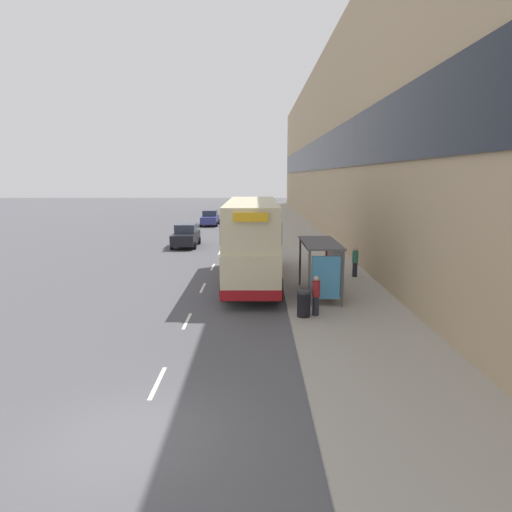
% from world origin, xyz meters
% --- Properties ---
extents(ground_plane, '(220.00, 220.00, 0.00)m').
position_xyz_m(ground_plane, '(0.00, 0.00, 0.00)').
color(ground_plane, '#515156').
extents(pavement, '(5.00, 93.00, 0.14)m').
position_xyz_m(pavement, '(6.50, 38.50, 0.07)').
color(pavement, '#A39E93').
rests_on(pavement, ground_plane).
extents(terrace_facade, '(3.10, 93.00, 17.22)m').
position_xyz_m(terrace_facade, '(10.49, 38.50, 8.61)').
color(terrace_facade, tan).
rests_on(terrace_facade, ground_plane).
extents(lane_mark_0, '(0.12, 2.00, 0.01)m').
position_xyz_m(lane_mark_0, '(0.00, 2.62, 0.01)').
color(lane_mark_0, silver).
rests_on(lane_mark_0, ground_plane).
extents(lane_mark_1, '(0.12, 2.00, 0.01)m').
position_xyz_m(lane_mark_1, '(0.00, 7.98, 0.01)').
color(lane_mark_1, silver).
rests_on(lane_mark_1, ground_plane).
extents(lane_mark_2, '(0.12, 2.00, 0.01)m').
position_xyz_m(lane_mark_2, '(0.00, 13.35, 0.01)').
color(lane_mark_2, silver).
rests_on(lane_mark_2, ground_plane).
extents(lane_mark_3, '(0.12, 2.00, 0.01)m').
position_xyz_m(lane_mark_3, '(0.00, 18.71, 0.01)').
color(lane_mark_3, silver).
rests_on(lane_mark_3, ground_plane).
extents(lane_mark_4, '(0.12, 2.00, 0.01)m').
position_xyz_m(lane_mark_4, '(0.00, 24.08, 0.01)').
color(lane_mark_4, silver).
rests_on(lane_mark_4, ground_plane).
extents(lane_mark_5, '(0.12, 2.00, 0.01)m').
position_xyz_m(lane_mark_5, '(0.00, 29.44, 0.01)').
color(lane_mark_5, silver).
rests_on(lane_mark_5, ground_plane).
extents(lane_mark_6, '(0.12, 2.00, 0.01)m').
position_xyz_m(lane_mark_6, '(0.00, 34.81, 0.01)').
color(lane_mark_6, silver).
rests_on(lane_mark_6, ground_plane).
extents(bus_shelter, '(1.60, 4.20, 2.48)m').
position_xyz_m(bus_shelter, '(5.77, 11.13, 1.88)').
color(bus_shelter, '#4C4C51').
rests_on(bus_shelter, ground_plane).
extents(double_decker_bus_near, '(2.85, 10.73, 4.30)m').
position_xyz_m(double_decker_bus_near, '(2.47, 14.44, 2.28)').
color(double_decker_bus_near, beige).
rests_on(double_decker_bus_near, ground_plane).
extents(car_0, '(1.95, 4.52, 1.73)m').
position_xyz_m(car_0, '(-2.58, 43.01, 0.86)').
color(car_0, navy).
rests_on(car_0, ground_plane).
extents(car_1, '(1.97, 4.52, 1.81)m').
position_xyz_m(car_1, '(-2.91, 27.08, 0.89)').
color(car_1, black).
rests_on(car_1, ground_plane).
extents(pedestrian_at_shelter, '(0.36, 0.36, 1.82)m').
position_xyz_m(pedestrian_at_shelter, '(6.65, 15.47, 1.07)').
color(pedestrian_at_shelter, '#23232D').
rests_on(pedestrian_at_shelter, ground_plane).
extents(pedestrian_1, '(0.31, 0.31, 1.58)m').
position_xyz_m(pedestrian_1, '(5.04, 8.34, 0.95)').
color(pedestrian_1, '#23232D').
rests_on(pedestrian_1, ground_plane).
extents(pedestrian_2, '(0.32, 0.32, 1.63)m').
position_xyz_m(pedestrian_2, '(8.09, 15.36, 0.97)').
color(pedestrian_2, '#23232D').
rests_on(pedestrian_2, ground_plane).
extents(litter_bin, '(0.55, 0.55, 1.05)m').
position_xyz_m(litter_bin, '(4.55, 8.16, 0.67)').
color(litter_bin, black).
rests_on(litter_bin, ground_plane).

